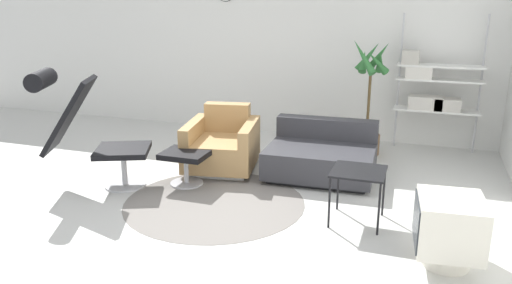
# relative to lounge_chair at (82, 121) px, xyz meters

# --- Properties ---
(ground_plane) EXTENTS (12.00, 12.00, 0.00)m
(ground_plane) POSITION_rel_lounge_chair_xyz_m (1.46, 0.12, -0.73)
(ground_plane) COLOR silver
(wall_back) EXTENTS (12.00, 0.09, 2.80)m
(wall_back) POSITION_rel_lounge_chair_xyz_m (1.46, 2.88, 0.67)
(wall_back) COLOR silver
(wall_back) RESTS_ON ground_plane
(round_rug) EXTENTS (1.80, 1.80, 0.01)m
(round_rug) POSITION_rel_lounge_chair_xyz_m (1.47, 0.05, -0.73)
(round_rug) COLOR slate
(round_rug) RESTS_ON ground_plane
(lounge_chair) EXTENTS (1.23, 0.92, 1.27)m
(lounge_chair) POSITION_rel_lounge_chair_xyz_m (0.00, 0.00, 0.00)
(lounge_chair) COLOR #BCBCC1
(lounge_chair) RESTS_ON ground_plane
(ottoman) EXTENTS (0.49, 0.42, 0.37)m
(ottoman) POSITION_rel_lounge_chair_xyz_m (0.97, 0.42, -0.45)
(ottoman) COLOR #BCBCC1
(ottoman) RESTS_ON ground_plane
(armchair_red) EXTENTS (0.93, 1.01, 0.73)m
(armchair_red) POSITION_rel_lounge_chair_xyz_m (1.14, 1.05, -0.46)
(armchair_red) COLOR silver
(armchair_red) RESTS_ON ground_plane
(couch_low) EXTENTS (1.23, 0.98, 0.60)m
(couch_low) POSITION_rel_lounge_chair_xyz_m (2.30, 1.19, -0.51)
(couch_low) COLOR black
(couch_low) RESTS_ON ground_plane
(side_table) EXTENTS (0.47, 0.47, 0.49)m
(side_table) POSITION_rel_lounge_chair_xyz_m (2.87, 0.08, -0.28)
(side_table) COLOR black
(side_table) RESTS_ON ground_plane
(crt_television) EXTENTS (0.53, 0.58, 0.54)m
(crt_television) POSITION_rel_lounge_chair_xyz_m (3.62, -0.47, -0.43)
(crt_television) COLOR beige
(crt_television) RESTS_ON ground_plane
(potted_plant) EXTENTS (0.53, 0.54, 1.50)m
(potted_plant) POSITION_rel_lounge_chair_xyz_m (2.68, 2.21, -0.13)
(potted_plant) COLOR brown
(potted_plant) RESTS_ON ground_plane
(shelf_unit) EXTENTS (1.06, 0.28, 1.78)m
(shelf_unit) POSITION_rel_lounge_chair_xyz_m (3.41, 2.57, 0.13)
(shelf_unit) COLOR #BCBCC1
(shelf_unit) RESTS_ON ground_plane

